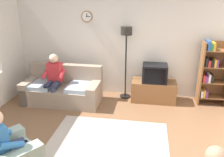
% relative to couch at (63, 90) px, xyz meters
% --- Properties ---
extents(ground_plane, '(12.00, 12.00, 0.00)m').
position_rel_couch_xyz_m(ground_plane, '(1.40, -1.81, -0.31)').
color(ground_plane, brown).
extents(back_wall_assembly, '(6.20, 0.17, 2.70)m').
position_rel_couch_xyz_m(back_wall_assembly, '(1.40, 0.85, 1.04)').
color(back_wall_assembly, silver).
rests_on(back_wall_assembly, ground_plane).
extents(couch, '(1.91, 0.90, 0.90)m').
position_rel_couch_xyz_m(couch, '(0.00, 0.00, 0.00)').
color(couch, gray).
rests_on(couch, ground_plane).
extents(tv_stand, '(1.10, 0.56, 0.53)m').
position_rel_couch_xyz_m(tv_stand, '(2.26, 0.44, -0.05)').
color(tv_stand, brown).
rests_on(tv_stand, ground_plane).
extents(tv, '(0.60, 0.49, 0.44)m').
position_rel_couch_xyz_m(tv, '(2.26, 0.42, 0.43)').
color(tv, black).
rests_on(tv, tv_stand).
extents(bookshelf, '(0.68, 0.36, 1.59)m').
position_rel_couch_xyz_m(bookshelf, '(3.62, 0.51, 0.51)').
color(bookshelf, brown).
rests_on(bookshelf, ground_plane).
extents(floor_lamp, '(0.28, 0.28, 1.85)m').
position_rel_couch_xyz_m(floor_lamp, '(1.53, 0.54, 1.14)').
color(floor_lamp, black).
rests_on(floor_lamp, ground_plane).
extents(area_rug, '(2.20, 1.70, 0.01)m').
position_rel_couch_xyz_m(area_rug, '(1.44, -1.56, -0.31)').
color(area_rug, '#AD9E8E').
rests_on(area_rug, ground_plane).
extents(person_on_couch, '(0.51, 0.54, 1.24)m').
position_rel_couch_xyz_m(person_on_couch, '(-0.16, -0.11, 0.39)').
color(person_on_couch, red).
rests_on(person_on_couch, ground_plane).
extents(person_in_left_armchair, '(0.62, 0.64, 1.12)m').
position_rel_couch_xyz_m(person_in_left_armchair, '(0.15, -2.56, 0.29)').
color(person_in_left_armchair, '#3372B2').
rests_on(person_in_left_armchair, ground_plane).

